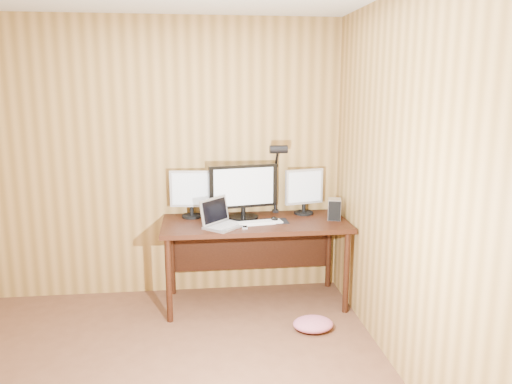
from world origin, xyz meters
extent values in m
plane|color=#A67A3C|center=(0.00, 2.00, 1.25)|extent=(4.00, 0.00, 4.00)
plane|color=#A67A3C|center=(1.75, 0.00, 1.25)|extent=(0.00, 4.00, 4.00)
cube|color=black|center=(0.93, 1.63, 0.73)|extent=(1.60, 0.70, 0.04)
cube|color=black|center=(0.93, 1.95, 0.45)|extent=(1.48, 0.02, 0.51)
cylinder|color=black|center=(0.19, 1.34, 0.35)|extent=(0.05, 0.05, 0.71)
cylinder|color=black|center=(0.19, 1.92, 0.35)|extent=(0.05, 0.05, 0.71)
cylinder|color=black|center=(1.67, 1.34, 0.35)|extent=(0.05, 0.05, 0.71)
cylinder|color=black|center=(1.67, 1.92, 0.35)|extent=(0.05, 0.05, 0.71)
cylinder|color=black|center=(0.84, 1.75, 0.76)|extent=(0.27, 0.27, 0.02)
cylinder|color=black|center=(0.84, 1.75, 0.81)|extent=(0.04, 0.04, 0.08)
cube|color=black|center=(0.84, 1.75, 1.04)|extent=(0.61, 0.16, 0.38)
cube|color=silver|center=(0.84, 1.73, 1.04)|extent=(0.53, 0.11, 0.33)
cylinder|color=black|center=(0.38, 1.84, 0.76)|extent=(0.18, 0.18, 0.02)
cylinder|color=black|center=(0.38, 1.84, 0.81)|extent=(0.04, 0.04, 0.08)
cube|color=silver|center=(0.38, 1.84, 1.01)|extent=(0.37, 0.08, 0.32)
cube|color=silver|center=(0.38, 1.82, 1.01)|extent=(0.33, 0.05, 0.28)
cylinder|color=black|center=(1.40, 1.84, 0.76)|extent=(0.17, 0.17, 0.02)
cylinder|color=black|center=(1.40, 1.84, 0.81)|extent=(0.03, 0.03, 0.08)
cube|color=silver|center=(1.40, 1.84, 1.01)|extent=(0.36, 0.13, 0.32)
cube|color=silver|center=(1.41, 1.82, 1.01)|extent=(0.31, 0.09, 0.27)
cube|color=silver|center=(0.66, 1.47, 0.76)|extent=(0.39, 0.39, 0.02)
cube|color=silver|center=(0.57, 1.55, 0.88)|extent=(0.26, 0.27, 0.22)
cube|color=black|center=(0.57, 1.55, 0.88)|extent=(0.22, 0.24, 0.18)
cube|color=#B2B2B7|center=(0.66, 1.47, 0.77)|extent=(0.29, 0.30, 0.00)
cube|color=white|center=(0.95, 1.55, 0.76)|extent=(0.41, 0.19, 0.02)
cube|color=white|center=(0.95, 1.55, 0.77)|extent=(0.38, 0.16, 0.00)
cube|color=black|center=(1.09, 1.61, 0.75)|extent=(0.23, 0.19, 0.00)
ellipsoid|color=black|center=(1.09, 1.61, 0.77)|extent=(0.07, 0.11, 0.04)
cube|color=silver|center=(1.63, 1.63, 0.84)|extent=(0.15, 0.18, 0.18)
cube|color=black|center=(1.61, 1.56, 0.84)|extent=(0.10, 0.03, 0.17)
cube|color=silver|center=(0.82, 1.44, 0.76)|extent=(0.05, 0.09, 0.01)
cube|color=black|center=(0.82, 1.44, 0.76)|extent=(0.04, 0.06, 0.00)
cylinder|color=black|center=(1.69, 1.88, 0.81)|extent=(0.05, 0.05, 0.11)
cube|color=black|center=(1.15, 1.94, 0.74)|extent=(0.05, 0.06, 0.06)
cylinder|color=black|center=(1.15, 1.94, 0.97)|extent=(0.03, 0.03, 0.44)
sphere|color=black|center=(1.15, 1.94, 1.19)|extent=(0.05, 0.05, 0.05)
cylinder|color=black|center=(1.15, 1.87, 1.27)|extent=(0.02, 0.15, 0.18)
cylinder|color=black|center=(1.15, 1.78, 1.36)|extent=(0.16, 0.07, 0.07)
camera|label=1|loc=(0.44, -2.52, 1.88)|focal=35.00mm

